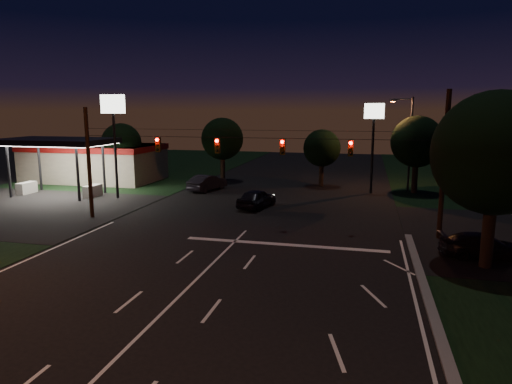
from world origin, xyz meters
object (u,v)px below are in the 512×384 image
(tree_right_near, at_px, (495,154))
(car_oncoming_a, at_px, (257,198))
(utility_pole_right, at_px, (439,239))
(car_oncoming_b, at_px, (207,183))
(car_cross, at_px, (483,246))

(tree_right_near, bearing_deg, car_oncoming_a, 142.92)
(utility_pole_right, distance_m, tree_right_near, 7.61)
(tree_right_near, distance_m, car_oncoming_a, 18.86)
(car_oncoming_b, bearing_deg, car_oncoming_a, 150.72)
(utility_pole_right, relative_size, car_oncoming_a, 2.00)
(car_oncoming_a, bearing_deg, car_cross, 159.74)
(car_cross, bearing_deg, tree_right_near, 165.09)
(utility_pole_right, distance_m, car_cross, 3.81)
(utility_pole_right, relative_size, tree_right_near, 1.03)
(utility_pole_right, xyz_separation_m, car_oncoming_b, (-19.58, 12.76, 0.78))
(tree_right_near, bearing_deg, utility_pole_right, 107.53)
(tree_right_near, height_order, car_oncoming_a, tree_right_near)
(car_oncoming_a, height_order, car_oncoming_b, car_oncoming_b)
(utility_pole_right, height_order, car_oncoming_b, utility_pole_right)
(utility_pole_right, xyz_separation_m, car_cross, (1.75, -3.32, 0.65))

